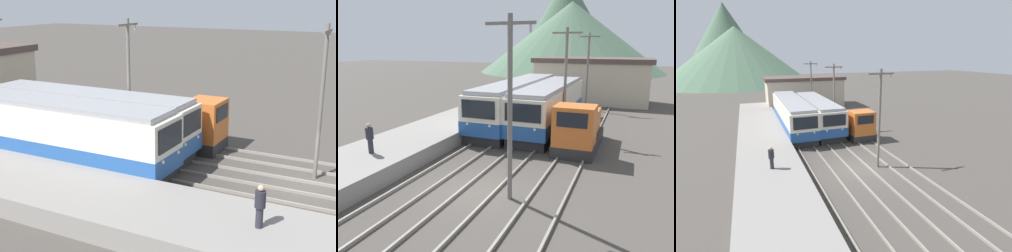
{
  "view_description": "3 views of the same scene",
  "coord_description": "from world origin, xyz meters",
  "views": [
    {
      "loc": [
        -20.6,
        -3.68,
        8.65
      ],
      "look_at": [
        0.81,
        7.47,
        1.91
      ],
      "focal_mm": 50.0,
      "sensor_mm": 36.0,
      "label": 1
    },
    {
      "loc": [
        6.25,
        -12.05,
        6.32
      ],
      "look_at": [
        -1.04,
        6.29,
        1.43
      ],
      "focal_mm": 35.0,
      "sensor_mm": 36.0,
      "label": 2
    },
    {
      "loc": [
        -7.28,
        -16.83,
        8.43
      ],
      "look_at": [
        1.08,
        5.65,
        1.85
      ],
      "focal_mm": 28.0,
      "sensor_mm": 36.0,
      "label": 3
    }
  ],
  "objects": [
    {
      "name": "station_building",
      "position": [
        1.6,
        26.0,
        2.49
      ],
      "size": [
        12.6,
        6.3,
        4.94
      ],
      "color": "beige",
      "rests_on": "ground"
    },
    {
      "name": "commuter_train_center",
      "position": [
        0.2,
        12.29,
        1.61
      ],
      "size": [
        2.84,
        13.07,
        3.46
      ],
      "color": "#28282B",
      "rests_on": "ground"
    },
    {
      "name": "catenary_mast_far",
      "position": [
        1.71,
        21.09,
        4.05
      ],
      "size": [
        2.0,
        0.2,
        7.46
      ],
      "color": "slate",
      "rests_on": "ground"
    },
    {
      "name": "track_left",
      "position": [
        -2.6,
        0.0,
        0.07
      ],
      "size": [
        1.54,
        60.0,
        0.14
      ],
      "color": "gray",
      "rests_on": "ground"
    },
    {
      "name": "shunting_locomotive",
      "position": [
        3.2,
        7.99,
        1.21
      ],
      "size": [
        2.4,
        6.04,
        3.0
      ],
      "color": "#28282B",
      "rests_on": "ground"
    },
    {
      "name": "track_center",
      "position": [
        0.2,
        0.0,
        0.07
      ],
      "size": [
        1.54,
        60.0,
        0.14
      ],
      "color": "gray",
      "rests_on": "ground"
    },
    {
      "name": "commuter_train_left",
      "position": [
        -2.6,
        12.85,
        1.65
      ],
      "size": [
        2.84,
        14.66,
        3.53
      ],
      "color": "#28282B",
      "rests_on": "ground"
    },
    {
      "name": "track_right",
      "position": [
        3.2,
        0.0,
        0.07
      ],
      "size": [
        1.54,
        60.0,
        0.14
      ],
      "color": "gray",
      "rests_on": "ground"
    },
    {
      "name": "ground_plane",
      "position": [
        0.0,
        0.0,
        0.0
      ],
      "size": [
        200.0,
        200.0,
        0.0
      ],
      "primitive_type": "plane",
      "color": "#47423D"
    },
    {
      "name": "person_on_platform",
      "position": [
        -6.14,
        0.3,
        1.76
      ],
      "size": [
        0.38,
        0.38,
        1.58
      ],
      "color": "#282833",
      "rests_on": "platform_left"
    },
    {
      "name": "mountain_backdrop",
      "position": [
        -10.23,
        71.56,
        9.57
      ],
      "size": [
        43.19,
        43.19,
        23.63
      ],
      "color": "#517056",
      "rests_on": "ground"
    },
    {
      "name": "platform_left",
      "position": [
        -6.25,
        0.0,
        0.45
      ],
      "size": [
        4.5,
        54.0,
        0.9
      ],
      "primitive_type": "cube",
      "color": "gray",
      "rests_on": "ground"
    },
    {
      "name": "catenary_mast_near",
      "position": [
        1.71,
        -0.17,
        4.05
      ],
      "size": [
        2.0,
        0.2,
        7.46
      ],
      "color": "slate",
      "rests_on": "ground"
    },
    {
      "name": "catenary_mast_mid",
      "position": [
        1.71,
        10.46,
        4.05
      ],
      "size": [
        2.0,
        0.2,
        7.46
      ],
      "color": "slate",
      "rests_on": "ground"
    }
  ]
}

